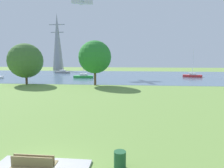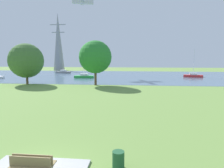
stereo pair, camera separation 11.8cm
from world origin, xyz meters
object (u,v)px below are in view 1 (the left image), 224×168
object	(u,v)px
litter_bin	(120,160)
sailboat_green	(83,76)
bench_facing_water	(36,164)
tree_east_near	(26,61)
light_aircraft	(82,2)
sailboat_gray	(63,72)
tree_east_far	(95,57)
sailboat_red	(192,75)
electricity_pylon	(57,42)

from	to	relation	value
litter_bin	sailboat_green	distance (m)	43.02
bench_facing_water	tree_east_near	size ratio (longest dim) A/B	0.23
light_aircraft	sailboat_gray	bearing A→B (deg)	158.02
tree_east_near	tree_east_far	size ratio (longest dim) A/B	0.95
tree_east_far	tree_east_near	bearing A→B (deg)	178.81
bench_facing_water	sailboat_red	world-z (taller)	sailboat_red
sailboat_green	electricity_pylon	distance (m)	37.16
tree_east_far	light_aircraft	size ratio (longest dim) A/B	0.99
light_aircraft	electricity_pylon	bearing A→B (deg)	128.88
sailboat_green	electricity_pylon	size ratio (longest dim) A/B	0.28
bench_facing_water	electricity_pylon	xyz separation A→B (m)	(-26.01, 72.97, 10.93)
sailboat_gray	sailboat_green	bearing A→B (deg)	-55.01
sailboat_red	electricity_pylon	distance (m)	53.65
sailboat_gray	tree_east_near	bearing A→B (deg)	-84.67
tree_east_far	light_aircraft	xyz separation A→B (m)	(-8.47, 25.32, 16.59)
sailboat_red	sailboat_gray	bearing A→B (deg)	165.13
bench_facing_water	tree_east_near	distance (m)	34.03
sailboat_red	light_aircraft	bearing A→B (deg)	166.98
tree_east_near	electricity_pylon	xyz separation A→B (m)	(-9.69, 43.38, 6.88)
tree_east_near	sailboat_gray	bearing A→B (deg)	95.33
litter_bin	electricity_pylon	size ratio (longest dim) A/B	0.04
litter_bin	sailboat_green	world-z (taller)	sailboat_green
litter_bin	sailboat_green	xyz separation A→B (m)	(-11.72, 41.39, 0.06)
litter_bin	tree_east_near	bearing A→B (deg)	124.76
litter_bin	sailboat_red	size ratio (longest dim) A/B	0.11
sailboat_green	tree_east_far	size ratio (longest dim) A/B	0.77
tree_east_far	electricity_pylon	world-z (taller)	electricity_pylon
bench_facing_water	sailboat_gray	distance (m)	60.78
sailboat_red	tree_east_far	size ratio (longest dim) A/B	0.90
sailboat_red	sailboat_green	bearing A→B (deg)	-169.58
sailboat_gray	tree_east_near	size ratio (longest dim) A/B	0.79
sailboat_red	tree_east_near	distance (m)	40.57
sailboat_gray	tree_east_far	xyz separation A→B (m)	(16.19, -28.44, 4.76)
sailboat_red	light_aircraft	size ratio (longest dim) A/B	0.89
litter_bin	electricity_pylon	distance (m)	78.69
sailboat_gray	light_aircraft	xyz separation A→B (m)	(7.72, -3.12, 21.35)
sailboat_green	bench_facing_water	bearing A→B (deg)	-79.12
sailboat_gray	tree_east_near	distance (m)	28.57
sailboat_green	light_aircraft	size ratio (longest dim) A/B	0.76
electricity_pylon	light_aircraft	bearing A→B (deg)	-51.12
tree_east_near	tree_east_far	bearing A→B (deg)	-1.19
litter_bin	tree_east_far	xyz separation A→B (m)	(-6.35, 28.42, 4.81)
sailboat_red	tree_east_near	size ratio (longest dim) A/B	0.94
electricity_pylon	light_aircraft	xyz separation A→B (m)	(14.78, -18.34, 10.40)
sailboat_green	sailboat_red	xyz separation A→B (m)	(28.01, 5.15, 0.01)
bench_facing_water	tree_east_far	size ratio (longest dim) A/B	0.22
bench_facing_water	sailboat_gray	size ratio (longest dim) A/B	0.29
tree_east_near	light_aircraft	bearing A→B (deg)	78.50
tree_east_far	electricity_pylon	size ratio (longest dim) A/B	0.36
tree_east_near	sailboat_red	bearing A→B (deg)	26.24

